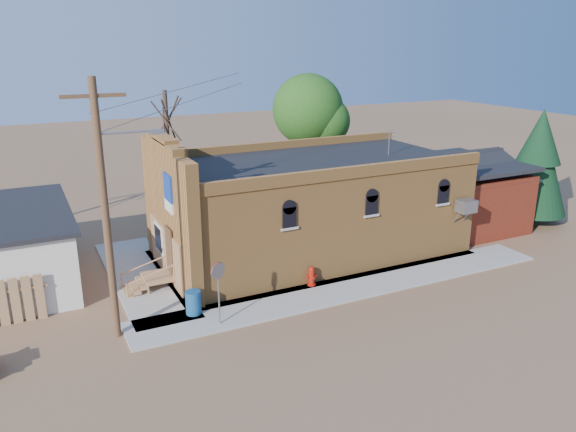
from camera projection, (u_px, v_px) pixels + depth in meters
name	position (u px, v px, depth m)	size (l,w,h in m)	color
ground	(333.00, 304.00, 22.41)	(120.00, 120.00, 0.00)	brown
sidewalk_south	(353.00, 287.00, 23.80)	(19.00, 2.20, 0.08)	#9E9991
sidewalk_west	(142.00, 276.00, 24.87)	(2.60, 10.00, 0.08)	#9E9991
brick_bar	(306.00, 207.00, 27.10)	(16.40, 7.97, 6.30)	#BB7B39
red_shed	(462.00, 186.00, 31.28)	(5.40, 6.40, 4.30)	#621B10
utility_pole	(106.00, 207.00, 18.57)	(3.12, 0.26, 9.00)	#513120
tree_bare_near	(166.00, 119.00, 30.47)	(2.80, 2.80, 7.65)	#433226
tree_leafy	(308.00, 110.00, 34.71)	(4.40, 4.40, 8.15)	#433226
evergreen_tree	(538.00, 159.00, 31.25)	(3.60, 3.60, 6.50)	#433226
fire_hydrant	(312.00, 276.00, 23.78)	(0.48, 0.46, 0.84)	#9F1409
stop_sign	(218.00, 277.00, 20.11)	(0.62, 0.32, 2.43)	gray
trash_barrel	(193.00, 302.00, 21.29)	(0.60, 0.60, 0.92)	navy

